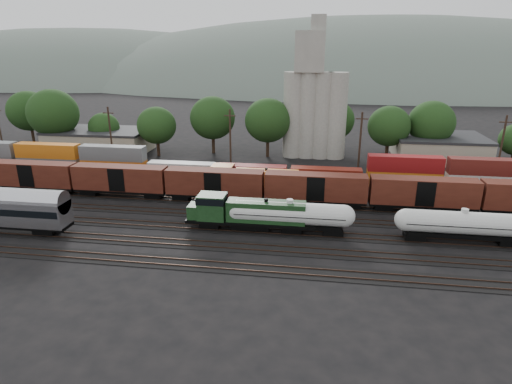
# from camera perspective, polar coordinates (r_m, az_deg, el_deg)

# --- Properties ---
(ground) EXTENTS (600.00, 600.00, 0.00)m
(ground) POSITION_cam_1_polar(r_m,az_deg,el_deg) (60.82, 3.61, -3.46)
(ground) COLOR black
(tracks) EXTENTS (180.00, 33.20, 0.20)m
(tracks) POSITION_cam_1_polar(r_m,az_deg,el_deg) (60.81, 3.61, -3.42)
(tracks) COLOR black
(tracks) RESTS_ON ground
(green_locomotive) EXTENTS (16.97, 2.99, 4.49)m
(green_locomotive) POSITION_cam_1_polar(r_m,az_deg,el_deg) (55.82, -1.68, -2.70)
(green_locomotive) COLOR black
(green_locomotive) RESTS_ON ground
(tank_car_a) EXTENTS (16.60, 2.97, 4.35)m
(tank_car_a) POSITION_cam_1_polar(r_m,az_deg,el_deg) (55.15, 4.48, -3.00)
(tank_car_a) COLOR silver
(tank_car_a) RESTS_ON ground
(tank_car_b) EXTENTS (16.19, 2.90, 4.24)m
(tank_car_b) POSITION_cam_1_polar(r_m,az_deg,el_deg) (57.95, 25.85, -3.89)
(tank_car_b) COLOR silver
(tank_car_b) RESTS_ON ground
(orange_locomotive) EXTENTS (17.28, 2.88, 4.32)m
(orange_locomotive) POSITION_cam_1_polar(r_m,az_deg,el_deg) (70.09, -1.00, 1.78)
(orange_locomotive) COLOR black
(orange_locomotive) RESTS_ON ground
(boxcar_string) EXTENTS (169.00, 2.90, 4.20)m
(boxcar_string) POSITION_cam_1_polar(r_m,az_deg,el_deg) (64.28, 7.95, 0.60)
(boxcar_string) COLOR black
(boxcar_string) RESTS_ON ground
(container_wall) EXTENTS (181.65, 2.60, 5.80)m
(container_wall) POSITION_cam_1_polar(r_m,az_deg,el_deg) (74.63, 15.84, 2.38)
(container_wall) COLOR black
(container_wall) RESTS_ON ground
(grain_silo) EXTENTS (13.40, 5.00, 29.00)m
(grain_silo) POSITION_cam_1_polar(r_m,az_deg,el_deg) (92.85, 7.76, 11.42)
(grain_silo) COLOR #9C998F
(grain_silo) RESTS_ON ground
(industrial_sheds) EXTENTS (119.38, 17.26, 5.10)m
(industrial_sheds) POSITION_cam_1_polar(r_m,az_deg,el_deg) (93.65, 9.57, 5.98)
(industrial_sheds) COLOR #9E937F
(industrial_sheds) RESTS_ON ground
(tree_band) EXTENTS (165.61, 19.45, 14.17)m
(tree_band) POSITION_cam_1_polar(r_m,az_deg,el_deg) (93.97, 2.82, 9.37)
(tree_band) COLOR black
(tree_band) RESTS_ON ground
(utility_poles) EXTENTS (122.20, 0.36, 12.00)m
(utility_poles) POSITION_cam_1_polar(r_m,az_deg,el_deg) (80.01, 5.06, 6.65)
(utility_poles) COLOR black
(utility_poles) RESTS_ON ground
(distant_hills) EXTENTS (860.00, 286.00, 130.00)m
(distant_hills) POSITION_cam_1_polar(r_m,az_deg,el_deg) (319.69, 11.97, 10.68)
(distant_hills) COLOR #59665B
(distant_hills) RESTS_ON ground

